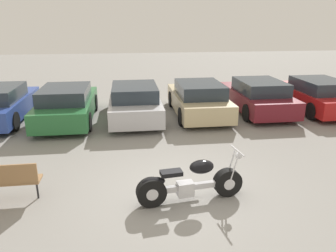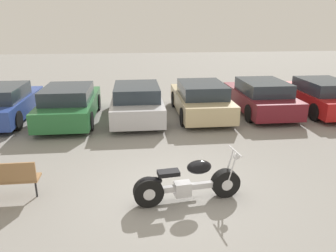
{
  "view_description": "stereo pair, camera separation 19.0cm",
  "coord_description": "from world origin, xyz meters",
  "px_view_note": "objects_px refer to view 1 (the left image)",
  "views": [
    {
      "loc": [
        -1.03,
        -6.36,
        3.67
      ],
      "look_at": [
        0.07,
        2.07,
        0.85
      ],
      "focal_mm": 35.0,
      "sensor_mm": 36.0,
      "label": 1
    },
    {
      "loc": [
        -0.84,
        -6.38,
        3.67
      ],
      "look_at": [
        0.07,
        2.07,
        0.85
      ],
      "focal_mm": 35.0,
      "sensor_mm": 36.0,
      "label": 2
    }
  ],
  "objects_px": {
    "parked_car_green": "(67,105)",
    "parked_car_champagne": "(198,99)",
    "parked_car_maroon": "(257,96)",
    "motorcycle": "(189,183)",
    "parked_car_silver": "(135,102)",
    "park_bench": "(0,179)",
    "parked_car_red": "(316,95)"
  },
  "relations": [
    {
      "from": "motorcycle",
      "to": "parked_car_maroon",
      "type": "distance_m",
      "value": 7.59
    },
    {
      "from": "parked_car_silver",
      "to": "park_bench",
      "type": "distance_m",
      "value": 6.41
    },
    {
      "from": "park_bench",
      "to": "parked_car_green",
      "type": "bearing_deg",
      "value": 85.52
    },
    {
      "from": "parked_car_silver",
      "to": "parked_car_maroon",
      "type": "xyz_separation_m",
      "value": [
        4.97,
        0.3,
        0.0
      ]
    },
    {
      "from": "parked_car_silver",
      "to": "parked_car_maroon",
      "type": "bearing_deg",
      "value": 3.46
    },
    {
      "from": "parked_car_champagne",
      "to": "parked_car_red",
      "type": "xyz_separation_m",
      "value": [
        4.97,
        0.07,
        0.0
      ]
    },
    {
      "from": "parked_car_green",
      "to": "parked_car_red",
      "type": "relative_size",
      "value": 1.0
    },
    {
      "from": "parked_car_green",
      "to": "parked_car_silver",
      "type": "bearing_deg",
      "value": 1.47
    },
    {
      "from": "parked_car_green",
      "to": "parked_car_champagne",
      "type": "distance_m",
      "value": 4.97
    },
    {
      "from": "parked_car_silver",
      "to": "parked_car_champagne",
      "type": "distance_m",
      "value": 2.49
    },
    {
      "from": "parked_car_green",
      "to": "motorcycle",
      "type": "bearing_deg",
      "value": -60.62
    },
    {
      "from": "motorcycle",
      "to": "parked_car_silver",
      "type": "bearing_deg",
      "value": 98.61
    },
    {
      "from": "motorcycle",
      "to": "parked_car_green",
      "type": "xyz_separation_m",
      "value": [
        -3.41,
        6.06,
        0.23
      ]
    },
    {
      "from": "motorcycle",
      "to": "park_bench",
      "type": "height_order",
      "value": "motorcycle"
    },
    {
      "from": "parked_car_green",
      "to": "park_bench",
      "type": "height_order",
      "value": "parked_car_green"
    },
    {
      "from": "parked_car_maroon",
      "to": "parked_car_red",
      "type": "relative_size",
      "value": 1.0
    },
    {
      "from": "motorcycle",
      "to": "parked_car_champagne",
      "type": "height_order",
      "value": "parked_car_champagne"
    },
    {
      "from": "parked_car_red",
      "to": "park_bench",
      "type": "xyz_separation_m",
      "value": [
        -10.37,
        -5.9,
        -0.09
      ]
    },
    {
      "from": "parked_car_champagne",
      "to": "parked_car_maroon",
      "type": "height_order",
      "value": "same"
    },
    {
      "from": "parked_car_red",
      "to": "parked_car_silver",
      "type": "bearing_deg",
      "value": -178.48
    },
    {
      "from": "parked_car_silver",
      "to": "parked_car_red",
      "type": "height_order",
      "value": "same"
    },
    {
      "from": "motorcycle",
      "to": "parked_car_silver",
      "type": "xyz_separation_m",
      "value": [
        -0.93,
        6.12,
        0.23
      ]
    },
    {
      "from": "motorcycle",
      "to": "parked_car_maroon",
      "type": "relative_size",
      "value": 0.54
    },
    {
      "from": "parked_car_maroon",
      "to": "park_bench",
      "type": "bearing_deg",
      "value": -142.73
    },
    {
      "from": "parked_car_green",
      "to": "parked_car_maroon",
      "type": "distance_m",
      "value": 7.46
    },
    {
      "from": "parked_car_green",
      "to": "parked_car_red",
      "type": "height_order",
      "value": "same"
    },
    {
      "from": "parked_car_green",
      "to": "parked_car_maroon",
      "type": "height_order",
      "value": "same"
    },
    {
      "from": "park_bench",
      "to": "parked_car_silver",
      "type": "bearing_deg",
      "value": 62.86
    },
    {
      "from": "parked_car_green",
      "to": "parked_car_silver",
      "type": "relative_size",
      "value": 1.0
    },
    {
      "from": "parked_car_green",
      "to": "park_bench",
      "type": "xyz_separation_m",
      "value": [
        -0.44,
        -5.64,
        -0.09
      ]
    },
    {
      "from": "parked_car_green",
      "to": "parked_car_red",
      "type": "bearing_deg",
      "value": 1.51
    },
    {
      "from": "parked_car_maroon",
      "to": "motorcycle",
      "type": "bearing_deg",
      "value": -122.18
    }
  ]
}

